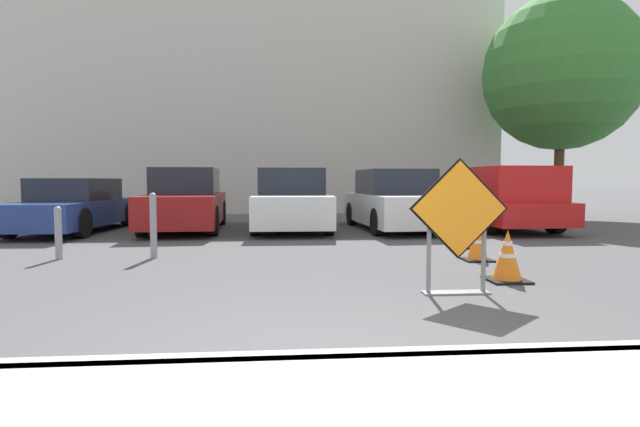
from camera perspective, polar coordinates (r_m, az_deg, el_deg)
name	(u,v)px	position (r m, az deg, el deg)	size (l,w,h in m)	color
ground_plane	(289,229)	(13.32, -3.59, -1.76)	(96.00, 96.00, 0.00)	#4C4C4F
curb_lip	(319,364)	(3.49, -0.10, -16.85)	(28.31, 0.20, 0.14)	#ADAAA3
road_closed_sign	(458,220)	(5.83, 15.54, -0.72)	(1.14, 0.20, 1.55)	black
traffic_cone_nearest	(507,256)	(6.85, 20.62, -4.61)	(0.50, 0.50, 0.66)	black
traffic_cone_second	(478,242)	(8.44, 17.56, -3.17)	(0.44, 0.44, 0.61)	black
traffic_cone_third	(470,233)	(9.94, 16.80, -2.17)	(0.41, 0.41, 0.59)	black
traffic_cone_fourth	(459,220)	(11.59, 15.64, -0.73)	(0.40, 0.40, 0.82)	black
parked_car_nearest	(75,207)	(13.97, -26.22, 0.70)	(1.97, 4.76, 1.34)	navy
parked_car_second	(186,202)	(13.39, -15.04, 1.31)	(2.00, 4.75, 1.61)	maroon
parked_car_third	(291,202)	(13.09, -3.28, 1.36)	(1.97, 4.66, 1.60)	white
parked_car_fourth	(395,202)	(13.26, 8.59, 1.30)	(2.18, 4.64, 1.58)	white
pickup_truck	(498,201)	(14.01, 19.70, 1.34)	(2.08, 5.17, 1.63)	red
bollard_nearest	(153,224)	(8.73, -18.52, -1.13)	(0.12, 0.12, 1.09)	gray
bollard_second	(58,231)	(9.22, -27.74, -1.81)	(0.12, 0.12, 0.87)	gray
building_facade_backdrop	(256,109)	(21.84, -7.35, 11.76)	(19.41, 5.00, 8.63)	beige
street_tree_behind_lot	(562,73)	(19.25, 25.92, 14.25)	(5.19, 5.19, 7.50)	#513823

